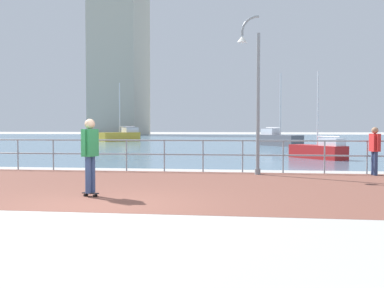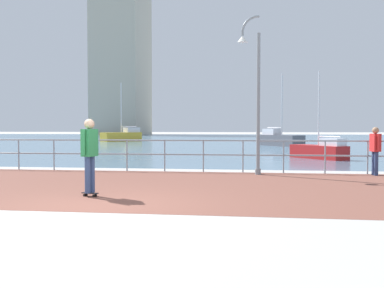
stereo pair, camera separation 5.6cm
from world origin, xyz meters
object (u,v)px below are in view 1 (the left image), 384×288
object	(u,v)px
lamppost	(253,87)
skateboarder	(90,150)
sailboat_gray	(319,150)
sailboat_white	(121,136)
bystander	(375,147)
sailboat_ivory	(279,139)

from	to	relation	value
lamppost	skateboarder	distance (m)	6.66
skateboarder	sailboat_gray	world-z (taller)	sailboat_gray
lamppost	sailboat_white	xyz separation A→B (m)	(-14.80, 34.39, -2.29)
lamppost	skateboarder	size ratio (longest dim) A/B	3.00
bystander	sailboat_gray	bearing A→B (deg)	94.05
lamppost	sailboat_white	world-z (taller)	sailboat_white
skateboarder	sailboat_ivory	size ratio (longest dim) A/B	0.28
sailboat_ivory	sailboat_gray	bearing A→B (deg)	-86.81
bystander	sailboat_ivory	bearing A→B (deg)	93.47
skateboarder	sailboat_gray	bearing A→B (deg)	61.19
lamppost	sailboat_gray	xyz separation A→B (m)	(3.45, 7.92, -2.52)
skateboarder	sailboat_ivory	distance (m)	29.31
skateboarder	sailboat_ivory	world-z (taller)	sailboat_ivory
lamppost	sailboat_gray	size ratio (longest dim) A/B	1.19
lamppost	sailboat_white	bearing A→B (deg)	113.29
bystander	sailboat_ivory	world-z (taller)	sailboat_ivory
skateboarder	sailboat_ivory	bearing A→B (deg)	77.51
sailboat_ivory	lamppost	bearing A→B (deg)	-96.30
lamppost	bystander	size ratio (longest dim) A/B	3.33
sailboat_white	sailboat_ivory	bearing A→B (deg)	-32.19
skateboarder	sailboat_white	xyz separation A→B (m)	(-11.05, 39.56, -0.42)
skateboarder	sailboat_white	bearing A→B (deg)	105.61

